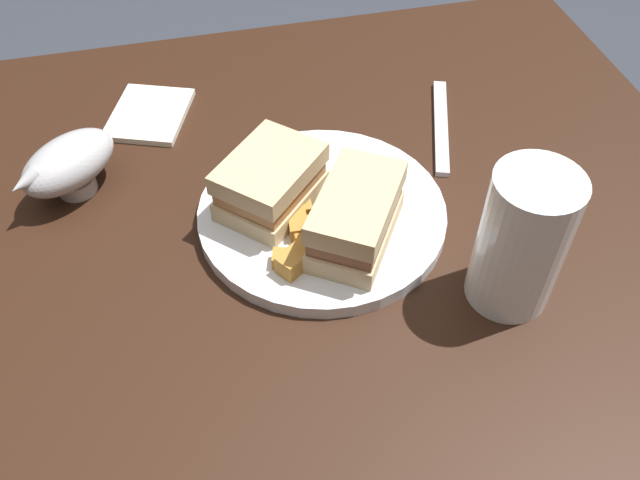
{
  "coord_description": "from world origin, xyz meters",
  "views": [
    {
      "loc": [
        0.38,
        -0.09,
        1.25
      ],
      "look_at": [
        -0.06,
        0.02,
        0.74
      ],
      "focal_mm": 37.94,
      "sensor_mm": 36.0,
      "label": 1
    }
  ],
  "objects_px": {
    "sandwich_half_left": "(270,182)",
    "napkin": "(149,114)",
    "gravy_boat": "(67,164)",
    "sandwich_half_right": "(356,217)",
    "pint_glass": "(519,248)",
    "plate": "(322,214)",
    "fork": "(441,126)"
  },
  "relations": [
    {
      "from": "sandwich_half_left",
      "to": "napkin",
      "type": "relative_size",
      "value": 1.22
    },
    {
      "from": "gravy_boat",
      "to": "sandwich_half_left",
      "type": "bearing_deg",
      "value": 67.23
    },
    {
      "from": "sandwich_half_left",
      "to": "fork",
      "type": "xyz_separation_m",
      "value": [
        -0.1,
        0.23,
        -0.04
      ]
    },
    {
      "from": "pint_glass",
      "to": "fork",
      "type": "xyz_separation_m",
      "value": [
        -0.26,
        0.03,
        -0.06
      ]
    },
    {
      "from": "sandwich_half_right",
      "to": "fork",
      "type": "bearing_deg",
      "value": 136.66
    },
    {
      "from": "sandwich_half_left",
      "to": "gravy_boat",
      "type": "height_order",
      "value": "sandwich_half_left"
    },
    {
      "from": "pint_glass",
      "to": "gravy_boat",
      "type": "xyz_separation_m",
      "value": [
        -0.25,
        -0.41,
        -0.03
      ]
    },
    {
      "from": "pint_glass",
      "to": "fork",
      "type": "distance_m",
      "value": 0.27
    },
    {
      "from": "sandwich_half_left",
      "to": "fork",
      "type": "relative_size",
      "value": 0.74
    },
    {
      "from": "plate",
      "to": "pint_glass",
      "type": "height_order",
      "value": "pint_glass"
    },
    {
      "from": "pint_glass",
      "to": "napkin",
      "type": "distance_m",
      "value": 0.49
    },
    {
      "from": "sandwich_half_right",
      "to": "plate",
      "type": "bearing_deg",
      "value": -155.47
    },
    {
      "from": "plate",
      "to": "sandwich_half_right",
      "type": "bearing_deg",
      "value": 24.53
    },
    {
      "from": "sandwich_half_right",
      "to": "pint_glass",
      "type": "distance_m",
      "value": 0.16
    },
    {
      "from": "sandwich_half_right",
      "to": "pint_glass",
      "type": "height_order",
      "value": "pint_glass"
    },
    {
      "from": "fork",
      "to": "plate",
      "type": "bearing_deg",
      "value": -37.7
    },
    {
      "from": "pint_glass",
      "to": "gravy_boat",
      "type": "relative_size",
      "value": 1.14
    },
    {
      "from": "gravy_boat",
      "to": "fork",
      "type": "distance_m",
      "value": 0.44
    },
    {
      "from": "sandwich_half_left",
      "to": "fork",
      "type": "height_order",
      "value": "sandwich_half_left"
    },
    {
      "from": "plate",
      "to": "pint_glass",
      "type": "bearing_deg",
      "value": 47.64
    },
    {
      "from": "napkin",
      "to": "fork",
      "type": "xyz_separation_m",
      "value": [
        0.11,
        0.35,
        -0.0
      ]
    },
    {
      "from": "sandwich_half_right",
      "to": "pint_glass",
      "type": "relative_size",
      "value": 0.94
    },
    {
      "from": "plate",
      "to": "sandwich_half_left",
      "type": "height_order",
      "value": "sandwich_half_left"
    },
    {
      "from": "pint_glass",
      "to": "napkin",
      "type": "xyz_separation_m",
      "value": [
        -0.37,
        -0.32,
        -0.06
      ]
    },
    {
      "from": "plate",
      "to": "napkin",
      "type": "relative_size",
      "value": 2.43
    },
    {
      "from": "plate",
      "to": "sandwich_half_right",
      "type": "xyz_separation_m",
      "value": [
        0.05,
        0.02,
        0.04
      ]
    },
    {
      "from": "sandwich_half_left",
      "to": "napkin",
      "type": "height_order",
      "value": "sandwich_half_left"
    },
    {
      "from": "sandwich_half_right",
      "to": "gravy_boat",
      "type": "height_order",
      "value": "sandwich_half_right"
    },
    {
      "from": "sandwich_half_left",
      "to": "fork",
      "type": "bearing_deg",
      "value": 112.62
    },
    {
      "from": "sandwich_half_right",
      "to": "gravy_boat",
      "type": "distance_m",
      "value": 0.32
    },
    {
      "from": "plate",
      "to": "napkin",
      "type": "xyz_separation_m",
      "value": [
        -0.23,
        -0.17,
        -0.0
      ]
    },
    {
      "from": "sandwich_half_left",
      "to": "pint_glass",
      "type": "height_order",
      "value": "pint_glass"
    }
  ]
}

